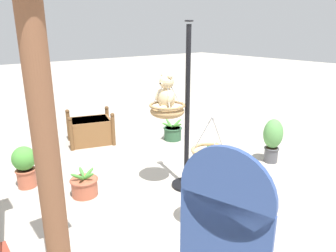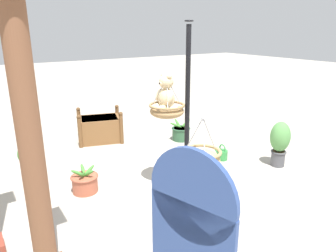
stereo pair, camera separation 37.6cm
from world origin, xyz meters
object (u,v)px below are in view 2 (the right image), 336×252
hanging_basket_left_high (202,158)px  potted_plant_bushy_green (85,182)px  potted_plant_small_succulent (30,160)px  display_sign_board (191,241)px  watering_can (222,154)px  display_pole_central (187,140)px  hanging_basket_with_teddy (167,110)px  teddy_bear (165,94)px  potted_plant_flowering_red (280,141)px  potted_plant_tall_leafy (181,132)px  greenhouse_pillar_right (32,152)px  wooden_planter_box (100,128)px

hanging_basket_left_high → potted_plant_bushy_green: size_ratio=1.39×
potted_plant_small_succulent → display_sign_board: (-3.57, -0.43, 0.61)m
display_sign_board → watering_can: display_sign_board is taller
display_pole_central → potted_plant_small_succulent: (1.49, 1.94, -0.40)m
hanging_basket_with_teddy → teddy_bear: (0.00, 0.02, 0.23)m
display_pole_central → potted_plant_flowering_red: size_ratio=3.02×
teddy_bear → potted_plant_flowering_red: (-0.41, -2.10, -1.00)m
potted_plant_bushy_green → potted_plant_small_succulent: (0.79, 0.59, 0.20)m
hanging_basket_with_teddy → potted_plant_tall_leafy: 2.41m
greenhouse_pillar_right → display_sign_board: (-1.30, -0.72, -0.36)m
potted_plant_flowering_red → potted_plant_tall_leafy: potted_plant_flowering_red is taller
greenhouse_pillar_right → potted_plant_flowering_red: greenhouse_pillar_right is taller
potted_plant_bushy_green → watering_can: potted_plant_bushy_green is taller
hanging_basket_with_teddy → potted_plant_small_succulent: (1.34, 1.69, -0.87)m
greenhouse_pillar_right → display_sign_board: greenhouse_pillar_right is taller
potted_plant_flowering_red → potted_plant_tall_leafy: bearing=17.9°
wooden_planter_box → watering_can: (-2.21, -1.50, -0.18)m
display_pole_central → hanging_basket_with_teddy: 0.55m
greenhouse_pillar_right → potted_plant_tall_leafy: greenhouse_pillar_right is taller
wooden_planter_box → display_sign_board: 4.98m
hanging_basket_with_teddy → wooden_planter_box: hanging_basket_with_teddy is taller
potted_plant_flowering_red → potted_plant_small_succulent: size_ratio=1.24×
hanging_basket_left_high → potted_plant_tall_leafy: 3.41m
display_pole_central → wooden_planter_box: bearing=6.6°
potted_plant_small_succulent → potted_plant_bushy_green: bearing=-143.3°
display_sign_board → hanging_basket_left_high: bearing=-42.0°
greenhouse_pillar_right → display_sign_board: bearing=-151.1°
hanging_basket_left_high → potted_plant_flowering_red: (0.78, -2.40, -0.53)m
greenhouse_pillar_right → watering_can: greenhouse_pillar_right is taller
hanging_basket_left_high → potted_plant_flowering_red: bearing=-71.9°
wooden_planter_box → potted_plant_flowering_red: 3.66m
display_pole_central → hanging_basket_left_high: size_ratio=4.26×
potted_plant_tall_leafy → watering_can: potted_plant_tall_leafy is taller
greenhouse_pillar_right → potted_plant_bushy_green: size_ratio=6.66×
hanging_basket_with_teddy → potted_plant_bushy_green: bearing=63.3°
potted_plant_tall_leafy → display_sign_board: bearing=145.2°
wooden_planter_box → potted_plant_bushy_green: (-2.00, 1.03, -0.12)m
hanging_basket_with_teddy → wooden_planter_box: 2.72m
hanging_basket_with_teddy → watering_can: hanging_basket_with_teddy is taller
potted_plant_tall_leafy → hanging_basket_left_high: bearing=148.3°
potted_plant_flowering_red → potted_plant_tall_leafy: 2.16m
potted_plant_small_succulent → display_sign_board: display_sign_board is taller
greenhouse_pillar_right → wooden_planter_box: size_ratio=2.57×
teddy_bear → hanging_basket_left_high: teddy_bear is taller
teddy_bear → wooden_planter_box: 2.81m
potted_plant_small_succulent → wooden_planter_box: bearing=-53.3°
teddy_bear → potted_plant_flowering_red: teddy_bear is taller
display_pole_central → watering_can: size_ratio=6.98×
potted_plant_tall_leafy → potted_plant_small_succulent: (-0.29, 3.11, 0.19)m
hanging_basket_left_high → potted_plant_small_succulent: size_ratio=0.88×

